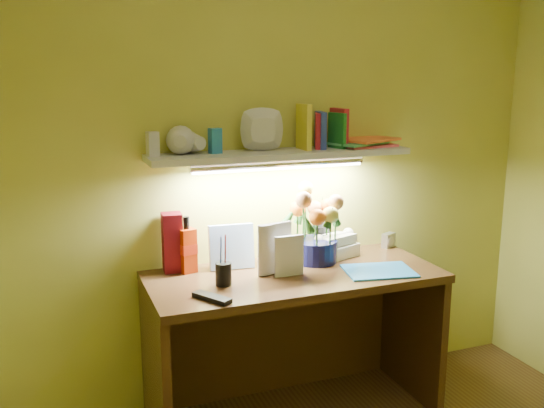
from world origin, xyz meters
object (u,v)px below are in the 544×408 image
(telephone, at_px, (334,244))
(desk_clock, at_px, (388,240))
(flower_bouquet, at_px, (315,224))
(whisky_bottle, at_px, (187,244))
(desk, at_px, (294,346))

(telephone, relative_size, desk_clock, 2.81)
(flower_bouquet, xyz_separation_m, desk_clock, (0.48, 0.09, -0.16))
(whisky_bottle, bearing_deg, flower_bouquet, -6.16)
(whisky_bottle, bearing_deg, telephone, -1.68)
(telephone, bearing_deg, whisky_bottle, 160.26)
(flower_bouquet, xyz_separation_m, whisky_bottle, (-0.64, 0.07, -0.06))
(desk, height_order, telephone, telephone)
(desk, distance_m, desk_clock, 0.80)
(desk, bearing_deg, whisky_bottle, 156.85)
(desk_clock, bearing_deg, desk, 174.21)
(flower_bouquet, height_order, desk_clock, flower_bouquet)
(desk_clock, distance_m, whisky_bottle, 1.13)
(desk_clock, bearing_deg, whisky_bottle, 156.52)
(flower_bouquet, bearing_deg, desk, -141.79)
(desk_clock, relative_size, whisky_bottle, 0.29)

